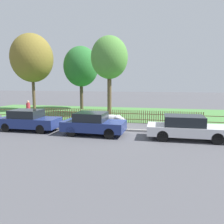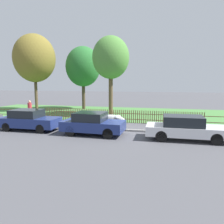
{
  "view_description": "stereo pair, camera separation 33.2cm",
  "coord_description": "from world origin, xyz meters",
  "px_view_note": "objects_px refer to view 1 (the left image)",
  "views": [
    {
      "loc": [
        3.33,
        -13.93,
        3.2
      ],
      "look_at": [
        -0.03,
        1.07,
        1.1
      ],
      "focal_mm": 35.0,
      "sensor_mm": 36.0,
      "label": 1
    },
    {
      "loc": [
        3.65,
        -13.85,
        3.2
      ],
      "look_at": [
        -0.03,
        1.07,
        1.1
      ],
      "focal_mm": 35.0,
      "sensor_mm": 36.0,
      "label": 2
    }
  ],
  "objects_px": {
    "covered_motorcycle": "(112,120)",
    "tree_mid_park": "(109,58)",
    "pedestrian_near_fence": "(28,109)",
    "tree_behind_motorcycle": "(81,67)",
    "parked_car_black_saloon": "(29,120)",
    "tree_nearest_kerb": "(32,58)",
    "parked_car_red_compact": "(186,127)",
    "parked_car_navy_estate": "(93,123)"
  },
  "relations": [
    {
      "from": "tree_nearest_kerb",
      "to": "tree_behind_motorcycle",
      "type": "bearing_deg",
      "value": 29.16
    },
    {
      "from": "parked_car_navy_estate",
      "to": "pedestrian_near_fence",
      "type": "height_order",
      "value": "pedestrian_near_fence"
    },
    {
      "from": "tree_nearest_kerb",
      "to": "parked_car_black_saloon",
      "type": "bearing_deg",
      "value": -59.78
    },
    {
      "from": "parked_car_black_saloon",
      "to": "pedestrian_near_fence",
      "type": "relative_size",
      "value": 2.41
    },
    {
      "from": "tree_nearest_kerb",
      "to": "pedestrian_near_fence",
      "type": "bearing_deg",
      "value": -62.05
    },
    {
      "from": "covered_motorcycle",
      "to": "parked_car_red_compact",
      "type": "bearing_deg",
      "value": -17.54
    },
    {
      "from": "parked_car_red_compact",
      "to": "covered_motorcycle",
      "type": "relative_size",
      "value": 2.18
    },
    {
      "from": "parked_car_red_compact",
      "to": "covered_motorcycle",
      "type": "distance_m",
      "value": 5.13
    },
    {
      "from": "parked_car_navy_estate",
      "to": "tree_mid_park",
      "type": "height_order",
      "value": "tree_mid_park"
    },
    {
      "from": "tree_behind_motorcycle",
      "to": "pedestrian_near_fence",
      "type": "xyz_separation_m",
      "value": [
        -1.71,
        -8.31,
        -4.08
      ]
    },
    {
      "from": "covered_motorcycle",
      "to": "tree_behind_motorcycle",
      "type": "height_order",
      "value": "tree_behind_motorcycle"
    },
    {
      "from": "parked_car_navy_estate",
      "to": "tree_mid_park",
      "type": "bearing_deg",
      "value": 97.52
    },
    {
      "from": "parked_car_black_saloon",
      "to": "tree_behind_motorcycle",
      "type": "bearing_deg",
      "value": 92.72
    },
    {
      "from": "tree_mid_park",
      "to": "pedestrian_near_fence",
      "type": "bearing_deg",
      "value": -144.47
    },
    {
      "from": "tree_behind_motorcycle",
      "to": "tree_mid_park",
      "type": "distance_m",
      "value": 5.92
    },
    {
      "from": "parked_car_red_compact",
      "to": "tree_mid_park",
      "type": "height_order",
      "value": "tree_mid_park"
    },
    {
      "from": "parked_car_black_saloon",
      "to": "tree_nearest_kerb",
      "type": "relative_size",
      "value": 0.47
    },
    {
      "from": "parked_car_black_saloon",
      "to": "pedestrian_near_fence",
      "type": "distance_m",
      "value": 4.43
    },
    {
      "from": "parked_car_red_compact",
      "to": "tree_nearest_kerb",
      "type": "bearing_deg",
      "value": 147.66
    },
    {
      "from": "parked_car_black_saloon",
      "to": "tree_nearest_kerb",
      "type": "distance_m",
      "value": 11.99
    },
    {
      "from": "parked_car_black_saloon",
      "to": "parked_car_navy_estate",
      "type": "relative_size",
      "value": 1.05
    },
    {
      "from": "parked_car_black_saloon",
      "to": "tree_mid_park",
      "type": "height_order",
      "value": "tree_mid_park"
    },
    {
      "from": "parked_car_navy_estate",
      "to": "pedestrian_near_fence",
      "type": "distance_m",
      "value": 8.02
    },
    {
      "from": "covered_motorcycle",
      "to": "pedestrian_near_fence",
      "type": "relative_size",
      "value": 1.24
    },
    {
      "from": "covered_motorcycle",
      "to": "pedestrian_near_fence",
      "type": "distance_m",
      "value": 7.97
    },
    {
      "from": "parked_car_navy_estate",
      "to": "parked_car_red_compact",
      "type": "relative_size",
      "value": 0.85
    },
    {
      "from": "tree_behind_motorcycle",
      "to": "tree_mid_park",
      "type": "bearing_deg",
      "value": -42.09
    },
    {
      "from": "parked_car_black_saloon",
      "to": "parked_car_red_compact",
      "type": "distance_m",
      "value": 10.03
    },
    {
      "from": "parked_car_red_compact",
      "to": "tree_behind_motorcycle",
      "type": "bearing_deg",
      "value": 130.75
    },
    {
      "from": "tree_nearest_kerb",
      "to": "parked_car_navy_estate",
      "type": "bearing_deg",
      "value": -43.6
    },
    {
      "from": "parked_car_navy_estate",
      "to": "parked_car_black_saloon",
      "type": "bearing_deg",
      "value": 178.78
    },
    {
      "from": "covered_motorcycle",
      "to": "tree_mid_park",
      "type": "bearing_deg",
      "value": 110.51
    },
    {
      "from": "covered_motorcycle",
      "to": "pedestrian_near_fence",
      "type": "xyz_separation_m",
      "value": [
        -7.75,
        1.83,
        0.35
      ]
    },
    {
      "from": "parked_car_red_compact",
      "to": "pedestrian_near_fence",
      "type": "xyz_separation_m",
      "value": [
        -12.47,
        3.83,
        0.26
      ]
    },
    {
      "from": "parked_car_black_saloon",
      "to": "parked_car_navy_estate",
      "type": "height_order",
      "value": "parked_car_black_saloon"
    },
    {
      "from": "parked_car_navy_estate",
      "to": "tree_nearest_kerb",
      "type": "bearing_deg",
      "value": 137.54
    },
    {
      "from": "tree_nearest_kerb",
      "to": "tree_mid_park",
      "type": "height_order",
      "value": "tree_nearest_kerb"
    },
    {
      "from": "covered_motorcycle",
      "to": "tree_mid_park",
      "type": "distance_m",
      "value": 8.07
    },
    {
      "from": "parked_car_black_saloon",
      "to": "parked_car_navy_estate",
      "type": "distance_m",
      "value": 4.58
    },
    {
      "from": "tree_nearest_kerb",
      "to": "tree_mid_park",
      "type": "xyz_separation_m",
      "value": [
        9.1,
        -1.32,
        -0.33
      ]
    },
    {
      "from": "covered_motorcycle",
      "to": "pedestrian_near_fence",
      "type": "bearing_deg",
      "value": 172.22
    },
    {
      "from": "covered_motorcycle",
      "to": "tree_behind_motorcycle",
      "type": "distance_m",
      "value": 12.6
    }
  ]
}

